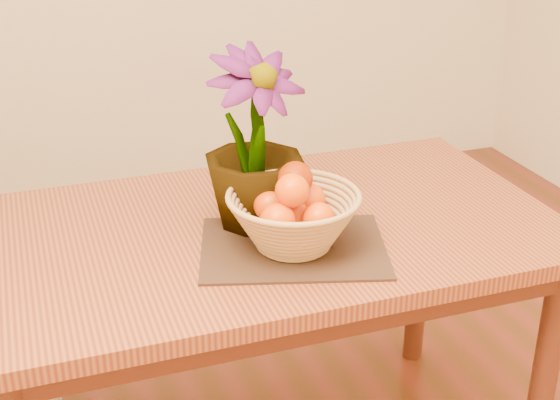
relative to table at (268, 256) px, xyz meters
name	(u,v)px	position (x,y,z in m)	size (l,w,h in m)	color
table	(268,256)	(0.00, 0.00, 0.00)	(1.40, 0.80, 0.75)	brown
placemat	(293,248)	(0.01, -0.14, 0.09)	(0.42, 0.31, 0.01)	#321E12
wicker_basket	(293,222)	(0.01, -0.14, 0.15)	(0.30, 0.30, 0.12)	tan
orange_pile	(294,199)	(0.02, -0.13, 0.21)	(0.18, 0.17, 0.14)	#D24403
potted_plant	(254,141)	(-0.03, 0.01, 0.30)	(0.24, 0.24, 0.42)	#1E4A15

